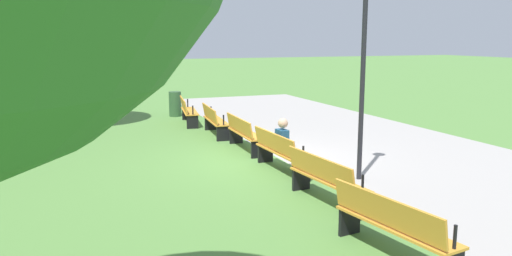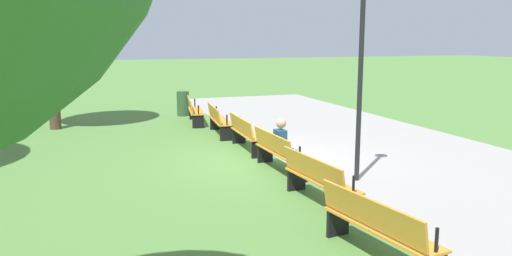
{
  "view_description": "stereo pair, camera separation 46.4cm",
  "coord_description": "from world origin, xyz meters",
  "px_view_note": "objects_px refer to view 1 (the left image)",
  "views": [
    {
      "loc": [
        10.78,
        -4.44,
        2.91
      ],
      "look_at": [
        0.0,
        -0.2,
        0.8
      ],
      "focal_mm": 34.67,
      "sensor_mm": 36.0,
      "label": 1
    },
    {
      "loc": [
        10.95,
        -4.0,
        2.91
      ],
      "look_at": [
        0.0,
        -0.2,
        0.8
      ],
      "focal_mm": 34.67,
      "sensor_mm": 36.0,
      "label": 2
    }
  ],
  "objects_px": {
    "bench_5": "(392,224)",
    "bench_2": "(244,133)",
    "bench_0": "(188,110)",
    "bench_1": "(214,120)",
    "bench_4": "(325,178)",
    "person_seated": "(286,143)",
    "trash_bin": "(175,104)",
    "lamp_post": "(364,35)",
    "bench_3": "(280,151)"
  },
  "relations": [
    {
      "from": "bench_5",
      "to": "person_seated",
      "type": "bearing_deg",
      "value": 164.58
    },
    {
      "from": "bench_1",
      "to": "person_seated",
      "type": "distance_m",
      "value": 4.56
    },
    {
      "from": "lamp_post",
      "to": "bench_3",
      "type": "bearing_deg",
      "value": -130.62
    },
    {
      "from": "bench_1",
      "to": "bench_4",
      "type": "height_order",
      "value": "same"
    },
    {
      "from": "bench_2",
      "to": "lamp_post",
      "type": "height_order",
      "value": "lamp_post"
    },
    {
      "from": "bench_2",
      "to": "bench_4",
      "type": "relative_size",
      "value": 0.99
    },
    {
      "from": "bench_3",
      "to": "bench_4",
      "type": "bearing_deg",
      "value": -5.09
    },
    {
      "from": "lamp_post",
      "to": "trash_bin",
      "type": "height_order",
      "value": "lamp_post"
    },
    {
      "from": "bench_3",
      "to": "trash_bin",
      "type": "relative_size",
      "value": 2.1
    },
    {
      "from": "person_seated",
      "to": "lamp_post",
      "type": "xyz_separation_m",
      "value": [
        1.12,
        1.17,
        2.33
      ]
    },
    {
      "from": "bench_3",
      "to": "bench_5",
      "type": "bearing_deg",
      "value": -6.79
    },
    {
      "from": "trash_bin",
      "to": "bench_4",
      "type": "bearing_deg",
      "value": 1.49
    },
    {
      "from": "bench_3",
      "to": "trash_bin",
      "type": "height_order",
      "value": "trash_bin"
    },
    {
      "from": "bench_4",
      "to": "person_seated",
      "type": "height_order",
      "value": "person_seated"
    },
    {
      "from": "bench_1",
      "to": "bench_3",
      "type": "xyz_separation_m",
      "value": [
        4.54,
        0.13,
        0.0
      ]
    },
    {
      "from": "bench_4",
      "to": "bench_1",
      "type": "bearing_deg",
      "value": 174.89
    },
    {
      "from": "bench_2",
      "to": "trash_bin",
      "type": "bearing_deg",
      "value": -174.56
    },
    {
      "from": "bench_3",
      "to": "lamp_post",
      "type": "distance_m",
      "value": 3.03
    },
    {
      "from": "bench_4",
      "to": "lamp_post",
      "type": "bearing_deg",
      "value": 123.0
    },
    {
      "from": "bench_0",
      "to": "bench_5",
      "type": "height_order",
      "value": "same"
    },
    {
      "from": "bench_3",
      "to": "bench_5",
      "type": "xyz_separation_m",
      "value": [
        4.53,
        -0.4,
        0.0
      ]
    },
    {
      "from": "bench_3",
      "to": "person_seated",
      "type": "bearing_deg",
      "value": 84.92
    },
    {
      "from": "bench_2",
      "to": "bench_3",
      "type": "xyz_separation_m",
      "value": [
        2.27,
        0.0,
        0.0
      ]
    },
    {
      "from": "bench_4",
      "to": "bench_3",
      "type": "bearing_deg",
      "value": 171.5
    },
    {
      "from": "bench_3",
      "to": "trash_bin",
      "type": "bearing_deg",
      "value": -178.94
    },
    {
      "from": "person_seated",
      "to": "bench_0",
      "type": "bearing_deg",
      "value": -177.1
    },
    {
      "from": "bench_5",
      "to": "person_seated",
      "type": "distance_m",
      "value": 4.55
    },
    {
      "from": "lamp_post",
      "to": "bench_1",
      "type": "bearing_deg",
      "value": -165.64
    },
    {
      "from": "trash_bin",
      "to": "bench_0",
      "type": "bearing_deg",
      "value": 0.52
    },
    {
      "from": "bench_1",
      "to": "bench_3",
      "type": "distance_m",
      "value": 4.54
    },
    {
      "from": "bench_0",
      "to": "bench_1",
      "type": "xyz_separation_m",
      "value": [
        2.26,
        0.27,
        0.0
      ]
    },
    {
      "from": "bench_0",
      "to": "trash_bin",
      "type": "height_order",
      "value": "trash_bin"
    },
    {
      "from": "bench_5",
      "to": "bench_2",
      "type": "bearing_deg",
      "value": 168.1
    },
    {
      "from": "bench_5",
      "to": "bench_1",
      "type": "bearing_deg",
      "value": 169.79
    },
    {
      "from": "bench_4",
      "to": "person_seated",
      "type": "xyz_separation_m",
      "value": [
        -2.26,
        0.28,
        0.16
      ]
    },
    {
      "from": "bench_3",
      "to": "person_seated",
      "type": "xyz_separation_m",
      "value": [
        0.01,
        0.14,
        0.16
      ]
    },
    {
      "from": "person_seated",
      "to": "bench_5",
      "type": "bearing_deg",
      "value": -8.62
    },
    {
      "from": "bench_2",
      "to": "trash_bin",
      "type": "xyz_separation_m",
      "value": [
        -6.43,
        -0.42,
        -0.01
      ]
    },
    {
      "from": "bench_5",
      "to": "lamp_post",
      "type": "xyz_separation_m",
      "value": [
        -3.4,
        1.72,
        2.49
      ]
    },
    {
      "from": "bench_5",
      "to": "bench_3",
      "type": "bearing_deg",
      "value": 166.4
    },
    {
      "from": "bench_1",
      "to": "trash_bin",
      "type": "height_order",
      "value": "trash_bin"
    },
    {
      "from": "bench_1",
      "to": "bench_3",
      "type": "height_order",
      "value": "same"
    },
    {
      "from": "bench_5",
      "to": "bench_0",
      "type": "bearing_deg",
      "value": 171.49
    },
    {
      "from": "bench_0",
      "to": "bench_5",
      "type": "relative_size",
      "value": 1.0
    },
    {
      "from": "bench_2",
      "to": "bench_3",
      "type": "distance_m",
      "value": 2.27
    },
    {
      "from": "bench_2",
      "to": "trash_bin",
      "type": "height_order",
      "value": "trash_bin"
    },
    {
      "from": "bench_5",
      "to": "person_seated",
      "type": "xyz_separation_m",
      "value": [
        -4.52,
        0.55,
        0.16
      ]
    },
    {
      "from": "bench_2",
      "to": "bench_4",
      "type": "distance_m",
      "value": 4.54
    },
    {
      "from": "bench_1",
      "to": "lamp_post",
      "type": "relative_size",
      "value": 0.46
    },
    {
      "from": "bench_0",
      "to": "bench_4",
      "type": "bearing_deg",
      "value": 10.21
    }
  ]
}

